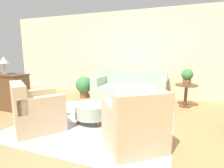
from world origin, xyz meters
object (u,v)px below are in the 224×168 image
at_px(armchair_left, 36,111).
at_px(dresser, 7,91).
at_px(ottoman_table, 92,110).
at_px(table_lamp, 4,61).
at_px(side_table, 186,91).
at_px(armchair_right, 135,126).
at_px(potted_plant_on_side_table, 187,76).
at_px(potted_plant_floor, 84,86).
at_px(couch, 129,89).

distance_m(armchair_left, dresser, 1.80).
relative_size(ottoman_table, table_lamp, 1.64).
relative_size(ottoman_table, side_table, 1.19).
bearing_deg(armchair_right, table_lamp, 168.12).
distance_m(dresser, potted_plant_on_side_table, 4.72).
bearing_deg(side_table, dresser, -157.74).
relative_size(potted_plant_floor, table_lamp, 1.55).
bearing_deg(potted_plant_floor, table_lamp, -127.11).
height_order(dresser, potted_plant_floor, dresser).
bearing_deg(armchair_right, armchair_left, 180.00).
bearing_deg(potted_plant_floor, potted_plant_on_side_table, 1.35).
xyz_separation_m(ottoman_table, table_lamp, (-2.49, 0.07, 0.98)).
xyz_separation_m(armchair_left, table_lamp, (-1.64, 0.74, 0.89)).
distance_m(couch, potted_plant_floor, 1.48).
height_order(dresser, potted_plant_on_side_table, potted_plant_on_side_table).
relative_size(dresser, table_lamp, 2.60).
bearing_deg(potted_plant_on_side_table, armchair_right, -107.92).
height_order(dresser, table_lamp, table_lamp).
relative_size(armchair_right, table_lamp, 2.58).
distance_m(armchair_left, ottoman_table, 1.09).
xyz_separation_m(couch, table_lamp, (-2.74, -1.99, 0.92)).
bearing_deg(table_lamp, armchair_right, -11.88).
relative_size(couch, armchair_right, 1.93).
height_order(potted_plant_floor, table_lamp, table_lamp).
height_order(couch, potted_plant_floor, couch).
relative_size(ottoman_table, potted_plant_on_side_table, 1.75).
xyz_separation_m(armchair_right, potted_plant_floor, (-2.24, 2.45, 0.04)).
bearing_deg(couch, ottoman_table, -97.00).
distance_m(armchair_right, table_lamp, 3.72).
distance_m(side_table, table_lamp, 4.77).
height_order(armchair_right, dresser, armchair_right).
relative_size(ottoman_table, potted_plant_floor, 1.06).
bearing_deg(potted_plant_on_side_table, ottoman_table, -135.26).
relative_size(side_table, table_lamp, 1.38).
xyz_separation_m(couch, armchair_left, (-1.10, -2.74, 0.03)).
height_order(couch, armchair_right, armchair_right).
bearing_deg(dresser, armchair_left, -24.46).
xyz_separation_m(couch, ottoman_table, (-0.25, -2.06, -0.06)).
distance_m(armchair_right, potted_plant_on_side_table, 2.70).
bearing_deg(armchair_left, potted_plant_floor, 97.96).
bearing_deg(ottoman_table, couch, 83.00).
distance_m(side_table, potted_plant_on_side_table, 0.42).
bearing_deg(dresser, couch, 36.06).
bearing_deg(table_lamp, couch, 36.06).
xyz_separation_m(couch, dresser, (-2.74, -1.99, 0.15)).
relative_size(side_table, dresser, 0.53).
distance_m(armchair_left, potted_plant_floor, 2.48).
bearing_deg(table_lamp, ottoman_table, -1.59).
height_order(potted_plant_on_side_table, potted_plant_floor, potted_plant_on_side_table).
height_order(side_table, table_lamp, table_lamp).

